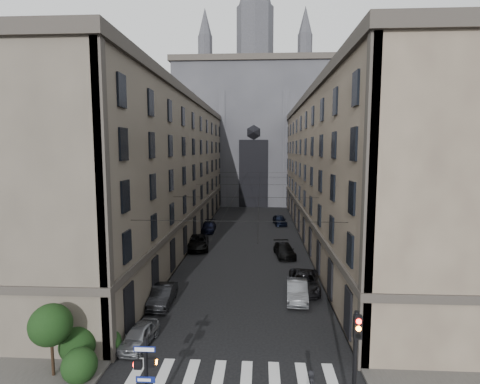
% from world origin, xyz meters
% --- Properties ---
extents(sidewalk_left, '(7.00, 80.00, 0.15)m').
position_xyz_m(sidewalk_left, '(-10.50, 36.00, 0.07)').
color(sidewalk_left, '#383533').
rests_on(sidewalk_left, ground).
extents(sidewalk_right, '(7.00, 80.00, 0.15)m').
position_xyz_m(sidewalk_right, '(10.50, 36.00, 0.07)').
color(sidewalk_right, '#383533').
rests_on(sidewalk_right, ground).
extents(zebra_crossing, '(11.00, 3.20, 0.01)m').
position_xyz_m(zebra_crossing, '(0.00, 5.00, 0.01)').
color(zebra_crossing, beige).
rests_on(zebra_crossing, ground).
extents(building_left, '(13.60, 60.60, 18.85)m').
position_xyz_m(building_left, '(-13.44, 36.00, 9.34)').
color(building_left, '#4B443A').
rests_on(building_left, ground).
extents(building_right, '(13.60, 60.60, 18.85)m').
position_xyz_m(building_right, '(13.44, 36.00, 9.34)').
color(building_right, brown).
rests_on(building_right, ground).
extents(gothic_tower, '(35.00, 23.00, 58.00)m').
position_xyz_m(gothic_tower, '(0.00, 74.96, 17.80)').
color(gothic_tower, '#2D2D33').
rests_on(gothic_tower, ground).
extents(pedestrian_signal_left, '(1.02, 0.38, 4.00)m').
position_xyz_m(pedestrian_signal_left, '(-3.51, 1.50, 2.32)').
color(pedestrian_signal_left, black).
rests_on(pedestrian_signal_left, ground).
extents(traffic_light_right, '(0.34, 0.50, 5.20)m').
position_xyz_m(traffic_light_right, '(5.60, 1.92, 3.29)').
color(traffic_light_right, black).
rests_on(traffic_light_right, ground).
extents(shrub_cluster, '(3.90, 4.40, 3.90)m').
position_xyz_m(shrub_cluster, '(-8.72, 5.01, 1.80)').
color(shrub_cluster, black).
rests_on(shrub_cluster, sidewalk_left).
extents(tram_wires, '(14.00, 60.00, 0.43)m').
position_xyz_m(tram_wires, '(0.00, 35.63, 7.25)').
color(tram_wires, black).
rests_on(tram_wires, ground).
extents(car_left_near, '(1.97, 3.93, 1.29)m').
position_xyz_m(car_left_near, '(-6.00, 8.00, 0.64)').
color(car_left_near, slate).
rests_on(car_left_near, ground).
extents(car_left_midnear, '(1.65, 4.51, 1.48)m').
position_xyz_m(car_left_midnear, '(-6.16, 14.13, 0.74)').
color(car_left_midnear, black).
rests_on(car_left_midnear, ground).
extents(car_left_midfar, '(3.45, 6.14, 1.62)m').
position_xyz_m(car_left_midfar, '(-6.20, 30.61, 0.81)').
color(car_left_midfar, black).
rests_on(car_left_midfar, ground).
extents(car_left_far, '(2.22, 5.07, 1.45)m').
position_xyz_m(car_left_far, '(-6.20, 40.18, 0.72)').
color(car_left_far, black).
rests_on(car_left_far, ground).
extents(car_right_near, '(1.91, 4.77, 1.54)m').
position_xyz_m(car_right_near, '(4.44, 15.60, 0.77)').
color(car_right_near, slate).
rests_on(car_right_near, ground).
extents(car_right_midnear, '(3.07, 5.85, 1.57)m').
position_xyz_m(car_right_midnear, '(5.23, 17.64, 0.79)').
color(car_right_midnear, black).
rests_on(car_right_midnear, ground).
extents(car_right_midfar, '(2.60, 5.19, 1.45)m').
position_xyz_m(car_right_midfar, '(4.20, 27.87, 0.72)').
color(car_right_midfar, black).
rests_on(car_right_midfar, ground).
extents(car_right_far, '(2.38, 4.83, 1.58)m').
position_xyz_m(car_right_far, '(4.57, 45.71, 0.79)').
color(car_right_far, black).
rests_on(car_right_far, ground).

